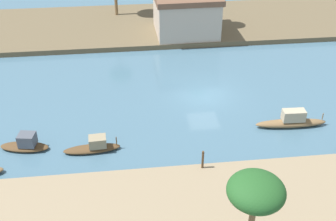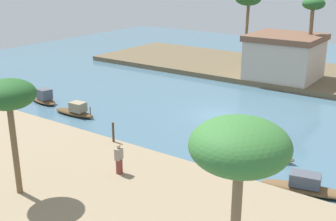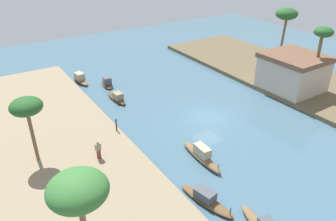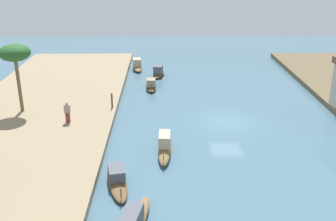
# 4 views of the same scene
# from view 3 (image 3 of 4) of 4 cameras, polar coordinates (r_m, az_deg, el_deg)

# --- Properties ---
(river_water) EXTENTS (74.02, 74.02, 0.00)m
(river_water) POSITION_cam_3_polar(r_m,az_deg,el_deg) (33.68, 7.08, -1.20)
(river_water) COLOR #476B7F
(river_water) RESTS_ON ground
(riverbank_left) EXTENTS (43.83, 12.31, 0.49)m
(riverbank_left) POSITION_cam_3_polar(r_m,az_deg,el_deg) (27.86, -18.18, -8.87)
(riverbank_left) COLOR #937F60
(riverbank_left) RESTS_ON ground
(riverbank_right) EXTENTS (43.83, 12.31, 0.49)m
(riverbank_right) POSITION_cam_3_polar(r_m,az_deg,el_deg) (43.96, 22.66, 4.34)
(riverbank_right) COLOR brown
(riverbank_right) RESTS_ON ground
(sampan_downstream_large) EXTENTS (5.11, 1.06, 1.33)m
(sampan_downstream_large) POSITION_cam_3_polar(r_m,az_deg,el_deg) (27.28, 5.83, -7.71)
(sampan_downstream_large) COLOR brown
(sampan_downstream_large) RESTS_ON river_water
(sampan_with_tall_canopy) EXTENTS (4.64, 1.96, 1.00)m
(sampan_with_tall_canopy) POSITION_cam_3_polar(r_m,az_deg,el_deg) (23.54, 6.60, -14.98)
(sampan_with_tall_canopy) COLOR brown
(sampan_with_tall_canopy) RESTS_ON river_water
(sampan_with_red_awning) EXTENTS (3.45, 1.41, 1.27)m
(sampan_with_red_awning) POSITION_cam_3_polar(r_m,az_deg,el_deg) (42.74, -15.01, 5.28)
(sampan_with_red_awning) COLOR brown
(sampan_with_red_awning) RESTS_ON river_water
(sampan_open_hull) EXTENTS (3.36, 1.66, 1.19)m
(sampan_open_hull) POSITION_cam_3_polar(r_m,az_deg,el_deg) (41.11, -10.54, 4.76)
(sampan_open_hull) COLOR brown
(sampan_open_hull) RESTS_ON river_water
(sampan_upstream_small) EXTENTS (3.73, 1.16, 1.07)m
(sampan_upstream_small) POSITION_cam_3_polar(r_m,az_deg,el_deg) (37.12, -8.85, 2.21)
(sampan_upstream_small) COLOR brown
(sampan_upstream_small) RESTS_ON river_water
(person_on_near_bank) EXTENTS (0.39, 0.48, 1.58)m
(person_on_near_bank) POSITION_cam_3_polar(r_m,az_deg,el_deg) (26.93, -12.00, -6.84)
(person_on_near_bank) COLOR brown
(person_on_near_bank) RESTS_ON riverbank_left
(mooring_post) EXTENTS (0.14, 0.14, 1.23)m
(mooring_post) POSITION_cam_3_polar(r_m,az_deg,el_deg) (30.33, -8.98, -2.46)
(mooring_post) COLOR #4C3823
(mooring_post) RESTS_ON riverbank_left
(palm_tree_left_near) EXTENTS (2.42, 2.42, 5.44)m
(palm_tree_left_near) POSITION_cam_3_polar(r_m,az_deg,el_deg) (26.30, -23.40, 0.44)
(palm_tree_left_near) COLOR brown
(palm_tree_left_near) RESTS_ON riverbank_left
(palm_tree_left_far) EXTENTS (3.08, 3.08, 5.87)m
(palm_tree_left_far) POSITION_cam_3_polar(r_m,az_deg,el_deg) (16.90, -15.38, -13.37)
(palm_tree_left_far) COLOR #7F6647
(palm_tree_left_far) RESTS_ON riverbank_left
(palm_tree_right_tall) EXTENTS (2.04, 2.04, 7.41)m
(palm_tree_right_tall) POSITION_cam_3_polar(r_m,az_deg,el_deg) (39.57, 25.29, 11.52)
(palm_tree_right_tall) COLOR brown
(palm_tree_right_tall) RESTS_ON riverbank_right
(palm_tree_right_short) EXTENTS (2.89, 2.89, 7.52)m
(palm_tree_right_short) POSITION_cam_3_polar(r_m,az_deg,el_deg) (48.14, 19.91, 15.32)
(palm_tree_right_short) COLOR brown
(palm_tree_right_short) RESTS_ON riverbank_right
(riverside_building) EXTENTS (6.49, 6.25, 4.08)m
(riverside_building) POSITION_cam_3_polar(r_m,az_deg,el_deg) (40.57, 20.90, 6.32)
(riverside_building) COLOR #C6B29E
(riverside_building) RESTS_ON riverbank_right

